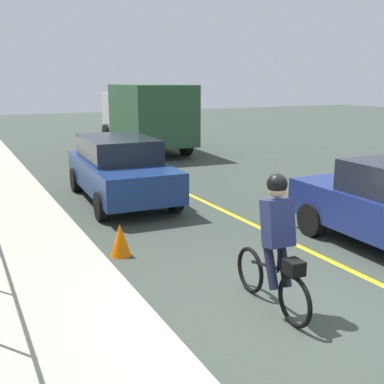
% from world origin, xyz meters
% --- Properties ---
extents(ground_plane, '(80.00, 80.00, 0.00)m').
position_xyz_m(ground_plane, '(0.00, 0.00, 0.00)').
color(ground_plane, '#3A433B').
extents(sidewalk, '(40.00, 3.20, 0.15)m').
position_xyz_m(sidewalk, '(0.00, 3.40, 0.07)').
color(sidewalk, '#B5B49F').
rests_on(sidewalk, ground).
extents(cyclist_lead, '(1.71, 0.38, 1.83)m').
position_xyz_m(cyclist_lead, '(0.24, 0.29, 0.91)').
color(cyclist_lead, black).
rests_on(cyclist_lead, ground).
extents(parked_sedan_rear, '(4.49, 2.12, 1.58)m').
position_xyz_m(parked_sedan_rear, '(6.71, 0.20, 0.82)').
color(parked_sedan_rear, navy).
rests_on(parked_sedan_rear, ground).
extents(box_truck_background, '(6.88, 2.97, 2.78)m').
position_xyz_m(box_truck_background, '(14.44, -3.53, 1.55)').
color(box_truck_background, '#284D30').
rests_on(box_truck_background, ground).
extents(traffic_cone_near, '(0.36, 0.36, 0.57)m').
position_xyz_m(traffic_cone_near, '(3.03, 1.44, 0.29)').
color(traffic_cone_near, '#F36505').
rests_on(traffic_cone_near, ground).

